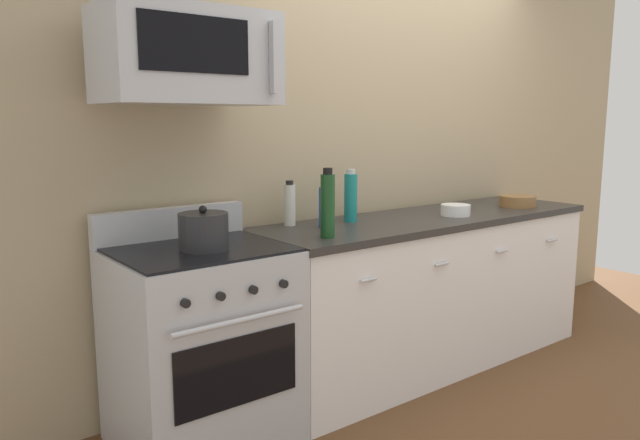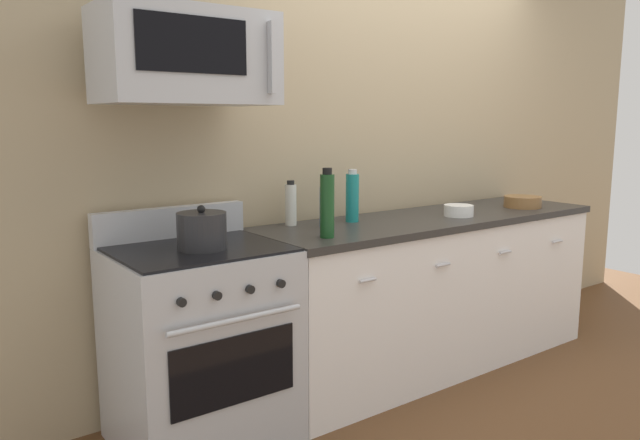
# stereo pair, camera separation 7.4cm
# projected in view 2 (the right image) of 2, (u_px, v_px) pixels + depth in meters

# --- Properties ---
(ground_plane) EXTENTS (6.46, 6.46, 0.00)m
(ground_plane) POSITION_uv_depth(u_px,v_px,m) (429.00, 363.00, 3.76)
(ground_plane) COLOR brown
(back_wall) EXTENTS (5.39, 0.10, 2.70)m
(back_wall) POSITION_uv_depth(u_px,v_px,m) (388.00, 141.00, 3.87)
(back_wall) COLOR tan
(back_wall) RESTS_ON ground_plane
(counter_unit) EXTENTS (2.30, 0.66, 0.92)m
(counter_unit) POSITION_uv_depth(u_px,v_px,m) (432.00, 291.00, 3.69)
(counter_unit) COLOR white
(counter_unit) RESTS_ON ground_plane
(range_oven) EXTENTS (0.76, 0.69, 1.07)m
(range_oven) POSITION_uv_depth(u_px,v_px,m) (200.00, 343.00, 2.80)
(range_oven) COLOR #B7BABF
(range_oven) RESTS_ON ground_plane
(microwave) EXTENTS (0.74, 0.44, 0.40)m
(microwave) POSITION_uv_depth(u_px,v_px,m) (186.00, 57.00, 2.62)
(microwave) COLOR #B7BABF
(bottle_vinegar_white) EXTENTS (0.06, 0.06, 0.24)m
(bottle_vinegar_white) POSITION_uv_depth(u_px,v_px,m) (291.00, 204.00, 3.28)
(bottle_vinegar_white) COLOR silver
(bottle_vinegar_white) RESTS_ON countertop_slab
(bottle_soda_blue) EXTENTS (0.06, 0.06, 0.24)m
(bottle_soda_blue) POSITION_uv_depth(u_px,v_px,m) (326.00, 206.00, 3.22)
(bottle_soda_blue) COLOR #1E4CA5
(bottle_soda_blue) RESTS_ON countertop_slab
(bottle_wine_green) EXTENTS (0.07, 0.07, 0.34)m
(bottle_wine_green) POSITION_uv_depth(u_px,v_px,m) (327.00, 205.00, 2.93)
(bottle_wine_green) COLOR #19471E
(bottle_wine_green) RESTS_ON countertop_slab
(bottle_sparkling_teal) EXTENTS (0.07, 0.07, 0.29)m
(bottle_sparkling_teal) POSITION_uv_depth(u_px,v_px,m) (352.00, 197.00, 3.39)
(bottle_sparkling_teal) COLOR #197F7A
(bottle_sparkling_teal) RESTS_ON countertop_slab
(bowl_white_ceramic) EXTENTS (0.17, 0.17, 0.07)m
(bowl_white_ceramic) POSITION_uv_depth(u_px,v_px,m) (459.00, 210.00, 3.61)
(bowl_white_ceramic) COLOR white
(bowl_white_ceramic) RESTS_ON countertop_slab
(bowl_wooden_salad) EXTENTS (0.24, 0.24, 0.07)m
(bowl_wooden_salad) POSITION_uv_depth(u_px,v_px,m) (523.00, 201.00, 3.97)
(bowl_wooden_salad) COLOR brown
(bowl_wooden_salad) RESTS_ON countertop_slab
(stockpot) EXTENTS (0.22, 0.22, 0.20)m
(stockpot) POSITION_uv_depth(u_px,v_px,m) (202.00, 231.00, 2.67)
(stockpot) COLOR #262628
(stockpot) RESTS_ON range_oven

